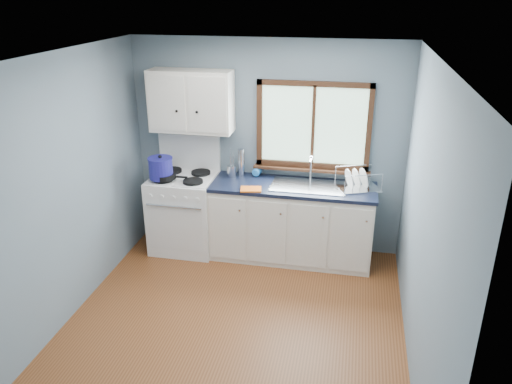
% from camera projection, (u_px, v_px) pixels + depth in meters
% --- Properties ---
extents(floor, '(3.20, 3.60, 0.02)m').
position_uv_depth(floor, '(232.00, 330.00, 4.73)').
color(floor, brown).
rests_on(floor, ground).
extents(ceiling, '(3.20, 3.60, 0.02)m').
position_uv_depth(ceiling, '(226.00, 58.00, 3.76)').
color(ceiling, white).
rests_on(ceiling, wall_back).
extents(wall_back, '(3.20, 0.02, 2.50)m').
position_uv_depth(wall_back, '(267.00, 147.00, 5.88)').
color(wall_back, slate).
rests_on(wall_back, ground).
extents(wall_front, '(3.20, 0.02, 2.50)m').
position_uv_depth(wall_front, '(144.00, 350.00, 2.61)').
color(wall_front, slate).
rests_on(wall_front, ground).
extents(wall_left, '(0.02, 3.60, 2.50)m').
position_uv_depth(wall_left, '(58.00, 195.00, 4.54)').
color(wall_left, slate).
rests_on(wall_left, ground).
extents(wall_right, '(0.02, 3.60, 2.50)m').
position_uv_depth(wall_right, '(426.00, 226.00, 3.95)').
color(wall_right, slate).
rests_on(wall_right, ground).
extents(gas_range, '(0.76, 0.69, 1.36)m').
position_uv_depth(gas_range, '(185.00, 210.00, 6.04)').
color(gas_range, white).
rests_on(gas_range, floor).
extents(base_cabinets, '(1.85, 0.60, 0.88)m').
position_uv_depth(base_cabinets, '(291.00, 225.00, 5.85)').
color(base_cabinets, white).
rests_on(base_cabinets, floor).
extents(countertop, '(1.89, 0.64, 0.04)m').
position_uv_depth(countertop, '(293.00, 187.00, 5.66)').
color(countertop, black).
rests_on(countertop, base_cabinets).
extents(sink, '(0.84, 0.46, 0.44)m').
position_uv_depth(sink, '(308.00, 191.00, 5.65)').
color(sink, silver).
rests_on(sink, countertop).
extents(window, '(1.36, 0.10, 1.03)m').
position_uv_depth(window, '(313.00, 132.00, 5.67)').
color(window, '#9EC6A8').
rests_on(window, wall_back).
extents(upper_cabinets, '(0.95, 0.35, 0.70)m').
position_uv_depth(upper_cabinets, '(191.00, 101.00, 5.66)').
color(upper_cabinets, white).
rests_on(upper_cabinets, wall_back).
extents(skillet, '(0.42, 0.28, 0.06)m').
position_uv_depth(skillet, '(164.00, 176.00, 5.75)').
color(skillet, black).
rests_on(skillet, gas_range).
extents(stockpot, '(0.35, 0.35, 0.28)m').
position_uv_depth(stockpot, '(161.00, 168.00, 5.71)').
color(stockpot, navy).
rests_on(stockpot, gas_range).
extents(utensil_crock, '(0.11, 0.11, 0.34)m').
position_uv_depth(utensil_crock, '(232.00, 171.00, 5.89)').
color(utensil_crock, silver).
rests_on(utensil_crock, countertop).
extents(thermos, '(0.09, 0.09, 0.33)m').
position_uv_depth(thermos, '(241.00, 163.00, 5.88)').
color(thermos, silver).
rests_on(thermos, countertop).
extents(soap_bottle, '(0.11, 0.11, 0.25)m').
position_uv_depth(soap_bottle, '(255.00, 167.00, 5.85)').
color(soap_bottle, '#2781D5').
rests_on(soap_bottle, countertop).
extents(dish_towel, '(0.26, 0.20, 0.02)m').
position_uv_depth(dish_towel, '(251.00, 189.00, 5.52)').
color(dish_towel, orange).
rests_on(dish_towel, countertop).
extents(dish_rack, '(0.54, 0.48, 0.23)m').
position_uv_depth(dish_rack, '(357.00, 183.00, 5.55)').
color(dish_rack, silver).
rests_on(dish_rack, countertop).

